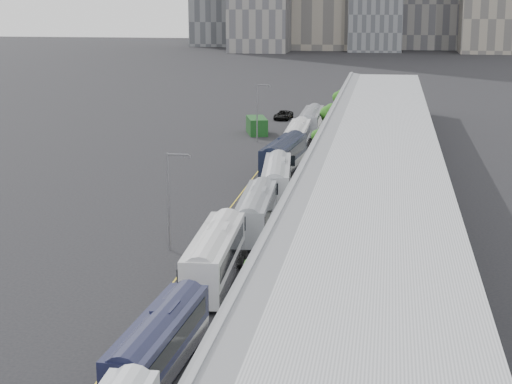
% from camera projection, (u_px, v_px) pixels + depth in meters
% --- Properties ---
extents(sidewalk, '(10.00, 170.00, 0.12)m').
position_uv_depth(sidewalk, '(332.00, 221.00, 81.32)').
color(sidewalk, gray).
rests_on(sidewalk, ground).
extents(lane_line, '(0.12, 160.00, 0.02)m').
position_uv_depth(lane_line, '(223.00, 217.00, 82.91)').
color(lane_line, gold).
rests_on(lane_line, ground).
extents(depot, '(12.45, 160.40, 7.20)m').
position_uv_depth(depot, '(375.00, 187.00, 79.94)').
color(depot, gray).
rests_on(depot, ground).
extents(bus_1, '(3.13, 12.41, 3.59)m').
position_uv_depth(bus_1, '(160.00, 349.00, 48.18)').
color(bus_1, '#161933').
rests_on(bus_1, ground).
extents(bus_2, '(3.36, 13.87, 4.02)m').
position_uv_depth(bus_2, '(215.00, 261.00, 63.55)').
color(bus_2, silver).
rests_on(bus_2, ground).
extents(bus_3, '(3.30, 13.18, 3.82)m').
position_uv_depth(bus_3, '(256.00, 216.00, 76.92)').
color(bus_3, gray).
rests_on(bus_3, ground).
extents(bus_4, '(4.14, 13.93, 4.01)m').
position_uv_depth(bus_4, '(277.00, 183.00, 89.96)').
color(bus_4, '#AEB2B9').
rests_on(bus_4, ground).
extents(bus_5, '(4.20, 14.21, 4.09)m').
position_uv_depth(bus_5, '(284.00, 158.00, 103.33)').
color(bus_5, black).
rests_on(bus_5, ground).
extents(bus_6, '(3.01, 13.30, 3.87)m').
position_uv_depth(bus_6, '(298.00, 139.00, 117.56)').
color(bus_6, white).
rests_on(bus_6, ground).
extents(bus_7, '(3.09, 13.98, 4.08)m').
position_uv_depth(bus_7, '(311.00, 124.00, 130.72)').
color(bus_7, gray).
rests_on(bus_7, ground).
extents(tree_1, '(1.56, 1.56, 4.32)m').
position_uv_depth(tree_1, '(261.00, 267.00, 56.37)').
color(tree_1, black).
rests_on(tree_1, ground).
extents(tree_2, '(1.38, 1.38, 4.07)m').
position_uv_depth(tree_2, '(305.00, 179.00, 84.08)').
color(tree_2, black).
rests_on(tree_2, ground).
extents(tree_3, '(2.12, 2.12, 4.69)m').
position_uv_depth(tree_3, '(321.00, 136.00, 107.67)').
color(tree_3, black).
rests_on(tree_3, ground).
extents(tree_4, '(2.86, 2.86, 5.18)m').
position_uv_depth(tree_4, '(330.00, 113.00, 128.30)').
color(tree_4, black).
rests_on(tree_4, ground).
extents(tree_5, '(2.72, 2.72, 4.48)m').
position_uv_depth(tree_5, '(341.00, 97.00, 153.52)').
color(tree_5, black).
rests_on(tree_5, ground).
extents(street_lamp_near, '(2.04, 0.22, 8.32)m').
position_uv_depth(street_lamp_near, '(171.00, 194.00, 71.05)').
color(street_lamp_near, '#59595E').
rests_on(street_lamp_near, ground).
extents(street_lamp_far, '(2.04, 0.22, 8.47)m').
position_uv_depth(street_lamp_far, '(258.00, 109.00, 123.62)').
color(street_lamp_far, '#59595E').
rests_on(street_lamp_far, ground).
extents(shipping_container, '(4.33, 6.90, 2.55)m').
position_uv_depth(shipping_container, '(257.00, 126.00, 132.13)').
color(shipping_container, '#123A14').
rests_on(shipping_container, ground).
extents(suv, '(3.18, 5.75, 1.52)m').
position_uv_depth(suv, '(283.00, 115.00, 147.60)').
color(suv, black).
rests_on(suv, ground).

